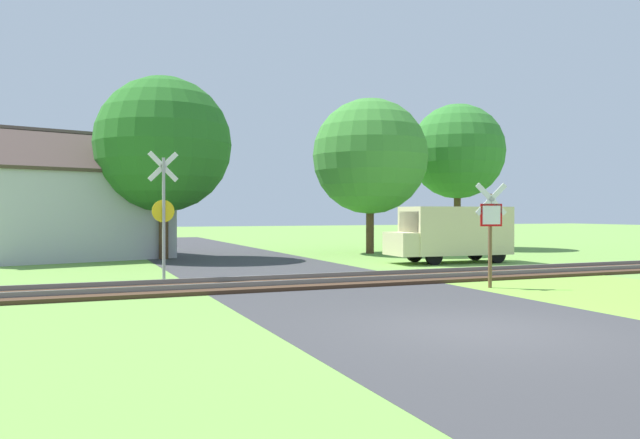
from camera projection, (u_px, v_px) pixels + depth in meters
ground_plane at (478, 330)px, 10.69m from camera, size 160.00×160.00×0.00m
road_asphalt at (417, 312)px, 12.54m from camera, size 6.73×80.00×0.01m
rail_track at (317, 282)px, 17.56m from camera, size 60.00×2.60×0.22m
stop_sign_near at (491, 226)px, 16.55m from camera, size 0.86×0.24×2.80m
crossing_sign_far at (163, 208)px, 17.77m from camera, size 0.88×0.16×3.76m
house at (64, 212)px, 27.30m from camera, size 9.65×8.19×5.64m
tree_center at (163, 144)px, 26.77m from camera, size 5.81×5.81×7.85m
tree_far at (457, 152)px, 34.73m from camera, size 5.27×5.27×8.05m
tree_right at (370, 156)px, 30.53m from camera, size 5.66×5.66×7.59m
mail_truck at (452, 232)px, 24.89m from camera, size 4.98×2.09×2.24m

